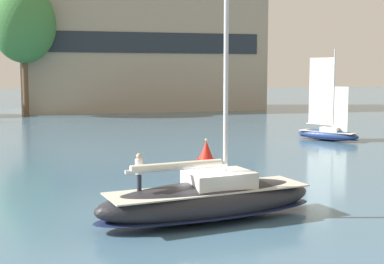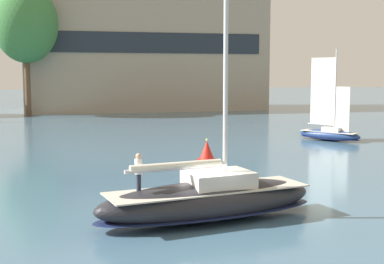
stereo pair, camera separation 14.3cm
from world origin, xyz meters
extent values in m
plane|color=#42667F|center=(0.00, 0.00, 0.00)|extent=(400.00, 400.00, 0.00)
cube|color=tan|center=(8.68, 73.31, 10.37)|extent=(40.87, 17.63, 20.75)
cube|color=#1E2833|center=(8.68, 64.41, 11.41)|extent=(36.78, 0.10, 3.32)
cylinder|color=brown|center=(-10.95, 62.54, 5.32)|extent=(0.85, 0.85, 10.64)
ellipsoid|color=#3D7A3D|center=(-10.95, 62.54, 13.86)|extent=(9.58, 9.58, 11.70)
ellipsoid|color=#232328|center=(0.00, 0.00, 0.89)|extent=(10.78, 4.74, 1.77)
ellipsoid|color=#19234C|center=(0.00, 0.00, 0.40)|extent=(10.89, 4.78, 0.21)
cube|color=#BCB7A8|center=(0.00, 0.00, 1.40)|extent=(9.47, 4.05, 0.06)
cube|color=beige|center=(0.51, 0.09, 1.80)|extent=(3.24, 2.53, 0.73)
cylinder|color=silver|center=(0.82, 0.15, 7.95)|extent=(0.21, 0.21, 13.04)
cylinder|color=silver|center=(-1.49, -0.27, 2.48)|extent=(4.65, 1.01, 0.18)
cylinder|color=silver|center=(-1.49, -0.27, 2.60)|extent=(4.21, 1.03, 0.28)
cylinder|color=#232838|center=(-3.14, -0.21, 1.86)|extent=(0.23, 0.23, 0.85)
cylinder|color=silver|center=(-3.14, -0.21, 2.61)|extent=(0.40, 0.40, 0.65)
sphere|color=tan|center=(-3.14, -0.21, 3.05)|extent=(0.24, 0.24, 0.24)
ellipsoid|color=navy|center=(19.06, 24.32, 0.54)|extent=(5.05, 6.22, 1.08)
ellipsoid|color=#19234C|center=(19.06, 24.32, 0.24)|extent=(5.10, 6.28, 0.13)
cube|color=beige|center=(19.06, 24.32, 0.86)|extent=(4.39, 5.43, 0.06)
cube|color=silver|center=(19.24, 24.06, 1.12)|extent=(2.03, 2.16, 0.44)
cylinder|color=silver|center=(19.35, 23.90, 4.85)|extent=(0.13, 0.13, 7.91)
cylinder|color=silver|center=(18.54, 25.08, 1.53)|extent=(1.71, 2.41, 0.11)
cube|color=silver|center=(18.60, 24.98, 4.77)|extent=(1.51, 2.17, 6.49)
cube|color=silver|center=(19.80, 23.25, 3.07)|extent=(0.81, 1.16, 4.35)
cylinder|color=red|center=(2.85, 10.48, 0.49)|extent=(1.31, 1.31, 0.98)
cone|color=red|center=(2.85, 10.48, 1.58)|extent=(0.98, 0.98, 1.20)
sphere|color=#F2F266|center=(2.85, 10.48, 2.26)|extent=(0.16, 0.16, 0.16)
camera|label=1|loc=(-6.47, -22.45, 6.57)|focal=50.00mm
camera|label=2|loc=(-6.33, -22.48, 6.57)|focal=50.00mm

